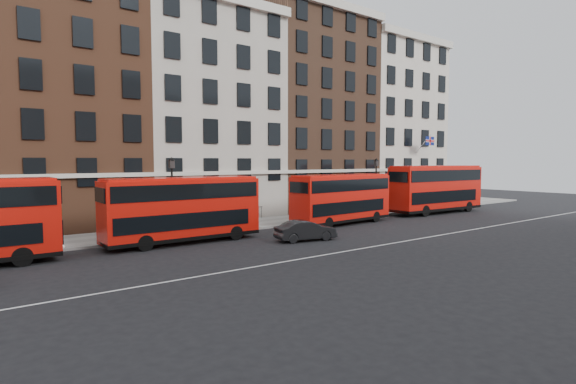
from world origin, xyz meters
TOP-DOWN VIEW (x-y plane):
  - ground at (0.00, 0.00)m, footprint 120.00×120.00m
  - pavement at (0.00, 10.50)m, footprint 80.00×5.00m
  - kerb at (0.00, 8.00)m, footprint 80.00×0.30m
  - road_centre_line at (0.00, -2.00)m, footprint 70.00×0.12m
  - building_terrace at (-0.31, 17.88)m, footprint 64.00×11.95m
  - bus_b at (-7.21, 6.12)m, footprint 9.97×2.48m
  - bus_c at (6.72, 6.12)m, footprint 9.90×3.10m
  - bus_d at (19.72, 6.12)m, footprint 11.38×3.22m
  - car_front at (-0.43, 2.11)m, footprint 4.26×2.22m
  - lamp_post_left at (-6.91, 8.43)m, footprint 0.44×0.44m
  - lamp_post_right at (13.68, 8.63)m, footprint 0.44×0.44m
  - traffic_light at (21.49, 8.22)m, footprint 0.25×0.45m
  - iron_railings at (0.00, 12.70)m, footprint 6.60×0.06m

SIDE VIEW (x-z plane):
  - ground at x=0.00m, z-range 0.00..0.00m
  - road_centre_line at x=0.00m, z-range 0.00..0.01m
  - pavement at x=0.00m, z-range 0.00..0.15m
  - kerb at x=0.00m, z-range 0.00..0.16m
  - iron_railings at x=0.00m, z-range 0.15..1.15m
  - car_front at x=-0.43m, z-range 0.00..1.34m
  - bus_c at x=6.72m, z-range 0.15..4.25m
  - bus_b at x=-7.21m, z-range 0.15..4.33m
  - traffic_light at x=21.49m, z-range 0.81..4.08m
  - bus_d at x=19.72m, z-range 0.17..4.91m
  - lamp_post_left at x=-6.91m, z-range 0.42..5.74m
  - lamp_post_right at x=13.68m, z-range 0.42..5.74m
  - building_terrace at x=-0.31m, z-range -0.76..21.24m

